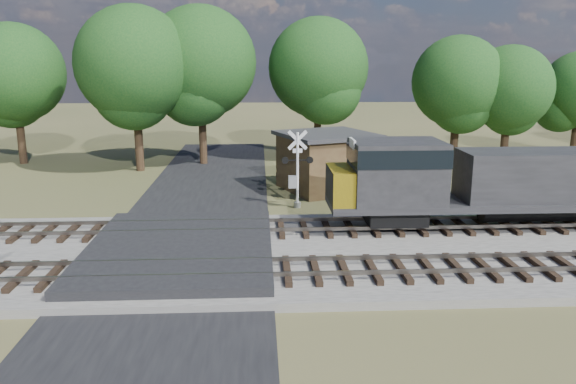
{
  "coord_description": "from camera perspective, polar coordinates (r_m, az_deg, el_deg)",
  "views": [
    {
      "loc": [
        3.08,
        -20.24,
        7.54
      ],
      "look_at": [
        4.24,
        2.0,
        2.24
      ],
      "focal_mm": 35.0,
      "sensor_mm": 36.0,
      "label": 1
    }
  ],
  "objects": [
    {
      "name": "ground",
      "position": [
        21.81,
        -11.0,
        -7.1
      ],
      "size": [
        160.0,
        160.0,
        0.0
      ],
      "primitive_type": "plane",
      "color": "#474D29",
      "rests_on": "ground"
    },
    {
      "name": "ballast_bed",
      "position": [
        23.08,
        14.71,
        -5.75
      ],
      "size": [
        140.0,
        10.0,
        0.3
      ],
      "primitive_type": "cube",
      "color": "gray",
      "rests_on": "ground"
    },
    {
      "name": "road",
      "position": [
        21.8,
        -11.01,
        -7.0
      ],
      "size": [
        7.0,
        60.0,
        0.08
      ],
      "primitive_type": "cube",
      "color": "black",
      "rests_on": "ground"
    },
    {
      "name": "crossing_panel",
      "position": [
        22.17,
        -10.86,
        -5.88
      ],
      "size": [
        7.0,
        9.0,
        0.62
      ],
      "primitive_type": "cube",
      "color": "#262628",
      "rests_on": "ground"
    },
    {
      "name": "track_near",
      "position": [
        19.58,
        -2.69,
        -7.98
      ],
      "size": [
        140.0,
        2.6,
        0.33
      ],
      "color": "black",
      "rests_on": "ballast_bed"
    },
    {
      "name": "track_far",
      "position": [
        24.31,
        -2.76,
        -3.68
      ],
      "size": [
        140.0,
        2.6,
        0.33
      ],
      "color": "black",
      "rests_on": "ballast_bed"
    },
    {
      "name": "crossing_signal_far",
      "position": [
        28.81,
        0.8,
        1.65
      ],
      "size": [
        1.63,
        0.35,
        4.04
      ],
      "rotation": [
        0.0,
        0.0,
        3.18
      ],
      "color": "silver",
      "rests_on": "ground"
    },
    {
      "name": "equipment_shed",
      "position": [
        32.92,
        3.94,
        3.15
      ],
      "size": [
        6.42,
        6.42,
        3.38
      ],
      "rotation": [
        0.0,
        0.0,
        0.38
      ],
      "color": "#45301D",
      "rests_on": "ground"
    },
    {
      "name": "treeline",
      "position": [
        41.27,
        0.73,
        12.45
      ],
      "size": [
        82.78,
        12.19,
        11.97
      ],
      "color": "black",
      "rests_on": "ground"
    }
  ]
}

